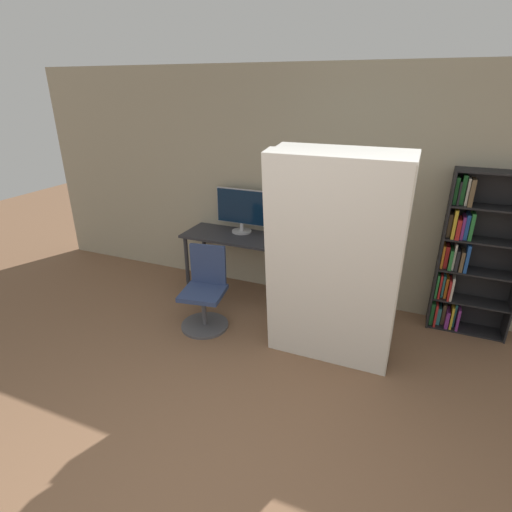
{
  "coord_description": "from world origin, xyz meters",
  "views": [
    {
      "loc": [
        0.99,
        -1.33,
        2.46
      ],
      "look_at": [
        -0.28,
        1.72,
        1.05
      ],
      "focal_mm": 28.0,
      "sensor_mm": 36.0,
      "label": 1
    }
  ],
  "objects_px": {
    "office_chair": "(205,296)",
    "mattress_near": "(332,268)",
    "monitor": "(241,209)",
    "mattress_far": "(339,256)",
    "bookshelf": "(469,257)"
  },
  "relations": [
    {
      "from": "bookshelf",
      "to": "mattress_far",
      "type": "xyz_separation_m",
      "value": [
        -1.18,
        -0.9,
        0.17
      ]
    },
    {
      "from": "office_chair",
      "to": "mattress_far",
      "type": "relative_size",
      "value": 0.45
    },
    {
      "from": "mattress_far",
      "to": "monitor",
      "type": "bearing_deg",
      "value": 147.99
    },
    {
      "from": "office_chair",
      "to": "monitor",
      "type": "bearing_deg",
      "value": 90.54
    },
    {
      "from": "monitor",
      "to": "mattress_far",
      "type": "bearing_deg",
      "value": -32.01
    },
    {
      "from": "monitor",
      "to": "mattress_near",
      "type": "xyz_separation_m",
      "value": [
        1.39,
        -1.16,
        -0.06
      ]
    },
    {
      "from": "monitor",
      "to": "mattress_near",
      "type": "height_order",
      "value": "mattress_near"
    },
    {
      "from": "mattress_near",
      "to": "mattress_far",
      "type": "distance_m",
      "value": 0.3
    },
    {
      "from": "monitor",
      "to": "office_chair",
      "type": "relative_size",
      "value": 0.74
    },
    {
      "from": "mattress_far",
      "to": "mattress_near",
      "type": "bearing_deg",
      "value": -90.0
    },
    {
      "from": "office_chair",
      "to": "mattress_near",
      "type": "bearing_deg",
      "value": -6.77
    },
    {
      "from": "bookshelf",
      "to": "mattress_near",
      "type": "distance_m",
      "value": 1.69
    },
    {
      "from": "office_chair",
      "to": "mattress_far",
      "type": "height_order",
      "value": "mattress_far"
    },
    {
      "from": "office_chair",
      "to": "mattress_near",
      "type": "height_order",
      "value": "mattress_near"
    },
    {
      "from": "bookshelf",
      "to": "mattress_far",
      "type": "bearing_deg",
      "value": -142.79
    }
  ]
}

